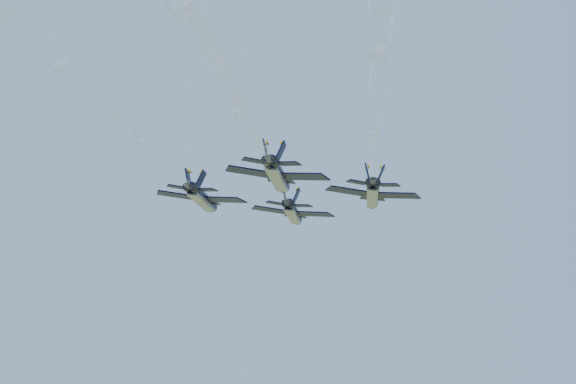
% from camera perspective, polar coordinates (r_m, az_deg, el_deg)
% --- Properties ---
extents(jet_lead, '(13.11, 16.86, 3.70)m').
position_cam_1_polar(jet_lead, '(112.86, 0.41, -1.67)').
color(jet_lead, black).
extents(jet_left, '(13.11, 16.86, 3.70)m').
position_cam_1_polar(jet_left, '(103.33, -6.75, -0.53)').
color(jet_left, black).
extents(jet_right, '(13.11, 16.86, 3.70)m').
position_cam_1_polar(jet_right, '(100.65, 6.70, -0.20)').
color(jet_right, black).
extents(jet_slot, '(13.11, 16.86, 3.70)m').
position_cam_1_polar(jet_slot, '(89.60, -0.81, 1.29)').
color(jet_slot, black).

